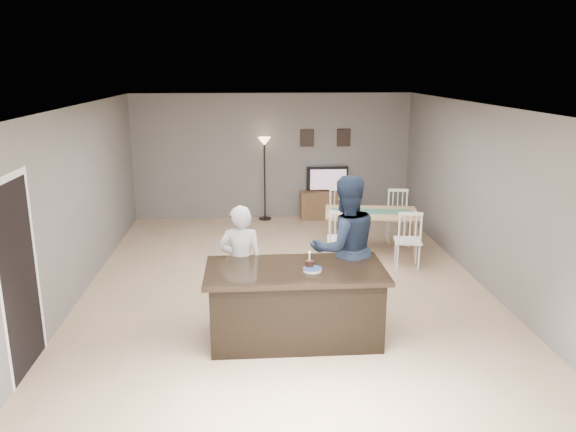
{
  "coord_description": "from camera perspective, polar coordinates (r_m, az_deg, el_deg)",
  "views": [
    {
      "loc": [
        -0.55,
        -8.09,
        3.23
      ],
      "look_at": [
        0.02,
        -0.3,
        1.15
      ],
      "focal_mm": 35.0,
      "sensor_mm": 36.0,
      "label": 1
    }
  ],
  "objects": [
    {
      "name": "man",
      "position": [
        7.31,
        5.78,
        -3.27
      ],
      "size": [
        1.08,
        0.93,
        1.92
      ],
      "primitive_type": "imported",
      "rotation": [
        0.0,
        0.0,
        3.38
      ],
      "color": "#192438",
      "rests_on": "floor"
    },
    {
      "name": "television",
      "position": [
        12.29,
        4.06,
        3.76
      ],
      "size": [
        0.91,
        0.12,
        0.53
      ],
      "primitive_type": "imported",
      "rotation": [
        0.0,
        0.0,
        3.14
      ],
      "color": "black",
      "rests_on": "tv_console"
    },
    {
      "name": "woman",
      "position": [
        7.26,
        -4.8,
        -4.88
      ],
      "size": [
        0.59,
        0.4,
        1.56
      ],
      "primitive_type": "imported",
      "rotation": [
        0.0,
        0.0,
        3.09
      ],
      "color": "#BABABF",
      "rests_on": "floor"
    },
    {
      "name": "kitchen_island",
      "position": [
        6.89,
        0.73,
        -8.84
      ],
      "size": [
        2.15,
        1.1,
        0.9
      ],
      "color": "black",
      "rests_on": "floor"
    },
    {
      "name": "floor_lamp",
      "position": [
        12.02,
        -2.41,
        6.09
      ],
      "size": [
        0.27,
        0.27,
        1.79
      ],
      "color": "black",
      "rests_on": "floor"
    },
    {
      "name": "plate_stack",
      "position": [
        6.65,
        2.48,
        -5.46
      ],
      "size": [
        0.23,
        0.23,
        0.04
      ],
      "color": "white",
      "rests_on": "kitchen_island"
    },
    {
      "name": "birthday_cake",
      "position": [
        6.72,
        2.19,
        -4.95
      ],
      "size": [
        0.14,
        0.14,
        0.22
      ],
      "color": "gold",
      "rests_on": "kitchen_island"
    },
    {
      "name": "tv_console",
      "position": [
        12.34,
        4.06,
        1.13
      ],
      "size": [
        1.2,
        0.4,
        0.6
      ],
      "primitive_type": "cube",
      "color": "brown",
      "rests_on": "floor"
    },
    {
      "name": "tv_screen_glow",
      "position": [
        12.21,
        4.12,
        3.72
      ],
      "size": [
        0.78,
        0.0,
        0.78
      ],
      "primitive_type": "plane",
      "rotation": [
        1.57,
        0.0,
        3.14
      ],
      "color": "orange",
      "rests_on": "tv_console"
    },
    {
      "name": "room_shell",
      "position": [
        8.25,
        -0.32,
        4.06
      ],
      "size": [
        8.0,
        8.0,
        8.0
      ],
      "color": "slate",
      "rests_on": "floor"
    },
    {
      "name": "picture_frames",
      "position": [
        12.27,
        3.82,
        7.94
      ],
      "size": [
        1.1,
        0.02,
        0.38
      ],
      "color": "black",
      "rests_on": "room_shell"
    },
    {
      "name": "doorway",
      "position": [
        6.58,
        -25.8,
        -4.08
      ],
      "size": [
        0.0,
        2.1,
        2.65
      ],
      "color": "black",
      "rests_on": "floor"
    },
    {
      "name": "floor",
      "position": [
        8.73,
        -0.3,
        -6.83
      ],
      "size": [
        8.0,
        8.0,
        0.0
      ],
      "primitive_type": "plane",
      "color": "tan",
      "rests_on": "ground"
    },
    {
      "name": "dining_table",
      "position": [
        10.05,
        8.46,
        -0.27
      ],
      "size": [
        1.79,
        2.03,
        0.99
      ],
      "rotation": [
        0.0,
        0.0,
        -0.15
      ],
      "color": "tan",
      "rests_on": "floor"
    }
  ]
}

